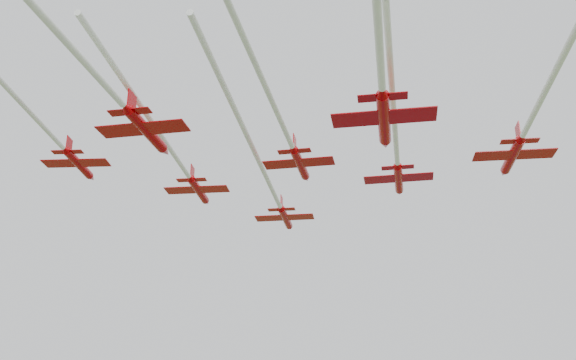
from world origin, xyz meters
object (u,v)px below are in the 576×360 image
(jet_row2_left, at_px, (179,162))
(jet_row3_left, at_px, (40,123))
(jet_row3_mid, at_px, (280,118))
(jet_row4_right, at_px, (377,15))
(jet_row2_right, at_px, (394,121))
(jet_row4_left, at_px, (97,76))
(jet_lead, at_px, (270,185))
(jet_row3_right, at_px, (535,111))

(jet_row2_left, distance_m, jet_row3_left, 16.80)
(jet_row3_mid, xyz_separation_m, jet_row4_right, (12.12, -15.27, -1.23))
(jet_row2_right, xyz_separation_m, jet_row4_left, (-21.74, -21.53, -2.92))
(jet_lead, distance_m, jet_row2_right, 21.74)
(jet_row3_right, bearing_deg, jet_row3_left, 177.09)
(jet_lead, xyz_separation_m, jet_row2_left, (-8.32, -9.41, 0.37))
(jet_row2_right, bearing_deg, jet_lead, 139.35)
(jet_row2_left, height_order, jet_row4_right, jet_row2_left)
(jet_row3_left, bearing_deg, jet_row2_right, 3.84)
(jet_row2_left, height_order, jet_row3_mid, jet_row2_left)
(jet_row4_right, bearing_deg, jet_lead, 111.46)
(jet_row3_left, bearing_deg, jet_row3_mid, -7.96)
(jet_row3_right, relative_size, jet_row4_right, 0.72)
(jet_row2_left, relative_size, jet_row3_left, 0.96)
(jet_lead, distance_m, jet_row3_right, 35.87)
(jet_row4_left, bearing_deg, jet_lead, 77.09)
(jet_row4_left, bearing_deg, jet_row3_mid, 40.64)
(jet_row4_right, bearing_deg, jet_row2_right, 87.45)
(jet_lead, relative_size, jet_row4_left, 1.17)
(jet_lead, height_order, jet_row4_right, jet_lead)
(jet_row3_mid, distance_m, jet_row3_right, 23.55)
(jet_row4_left, relative_size, jet_row4_right, 0.76)
(jet_row2_left, xyz_separation_m, jet_row3_left, (-9.12, -14.11, -0.09))
(jet_row3_left, distance_m, jet_row4_right, 39.89)
(jet_row3_right, xyz_separation_m, jet_row4_left, (-35.09, -16.50, 0.51))
(jet_lead, relative_size, jet_row4_right, 0.88)
(jet_lead, height_order, jet_row3_mid, jet_lead)
(jet_row2_right, bearing_deg, jet_row2_left, 167.37)
(jet_row2_right, relative_size, jet_row4_right, 1.00)
(jet_row3_left, xyz_separation_m, jet_row4_right, (37.71, -12.58, -3.26))
(jet_row2_right, bearing_deg, jet_row4_right, -91.46)
(jet_row3_left, distance_m, jet_row3_mid, 25.81)
(jet_row2_right, bearing_deg, jet_row3_mid, -145.42)
(jet_row2_right, distance_m, jet_row3_right, 14.67)
(jet_lead, bearing_deg, jet_row4_left, -105.63)
(jet_row2_left, bearing_deg, jet_row3_left, -134.05)
(jet_row3_left, height_order, jet_row3_right, jet_row3_left)
(jet_row2_left, distance_m, jet_row3_right, 40.58)
(jet_row3_right, bearing_deg, jet_lead, 141.01)
(jet_row3_mid, relative_size, jet_row3_right, 1.06)
(jet_row4_right, bearing_deg, jet_row2_left, 129.11)
(jet_row3_left, height_order, jet_row3_mid, jet_row3_left)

